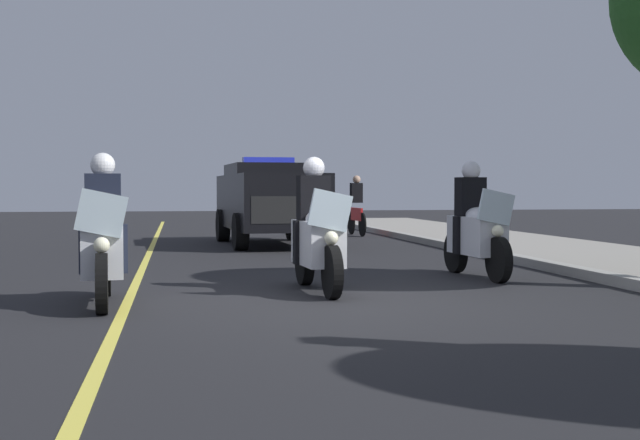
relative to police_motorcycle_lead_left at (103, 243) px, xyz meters
The scene contains 7 objects.
ground_plane 2.76m from the police_motorcycle_lead_left, 85.42° to the left, with size 80.00×80.00×0.00m, color black.
lane_stripe_center 0.77m from the police_motorcycle_lead_left, 50.04° to the left, with size 48.00×0.12×0.01m, color #E0D14C.
police_motorcycle_lead_left is the anchor object (origin of this frame).
police_motorcycle_lead_right 2.69m from the police_motorcycle_lead_left, 106.37° to the left, with size 2.14×0.61×1.72m.
police_motorcycle_trailing 5.53m from the police_motorcycle_lead_left, 110.99° to the left, with size 2.14×0.61×1.72m.
police_suv 9.99m from the police_motorcycle_lead_left, 162.85° to the left, with size 5.01×2.33×2.05m.
cyclist_background 14.23m from the police_motorcycle_lead_left, 155.92° to the left, with size 1.76×0.33×1.69m.
Camera 1 is at (9.23, -1.83, 1.30)m, focal length 45.76 mm.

